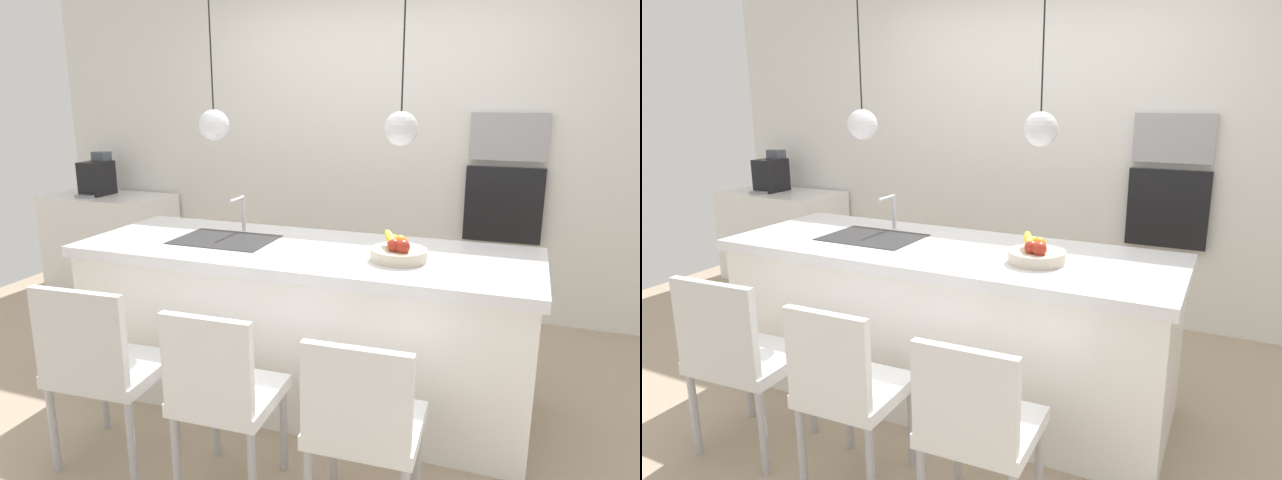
{
  "view_description": "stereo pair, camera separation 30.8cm",
  "coord_description": "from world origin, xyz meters",
  "views": [
    {
      "loc": [
        1.12,
        -2.81,
        1.7
      ],
      "look_at": [
        0.1,
        0.0,
        0.94
      ],
      "focal_mm": 31.95,
      "sensor_mm": 36.0,
      "label": 1
    },
    {
      "loc": [
        1.41,
        -2.69,
        1.7
      ],
      "look_at": [
        0.1,
        0.0,
        0.94
      ],
      "focal_mm": 31.95,
      "sensor_mm": 36.0,
      "label": 2
    }
  ],
  "objects": [
    {
      "name": "coffee_machine",
      "position": [
        -2.5,
        1.28,
        0.99
      ],
      "size": [
        0.2,
        0.35,
        0.38
      ],
      "color": "black",
      "rests_on": "side_counter"
    },
    {
      "name": "microwave",
      "position": [
        0.98,
        1.58,
        1.41
      ],
      "size": [
        0.54,
        0.08,
        0.34
      ],
      "primitive_type": "cube",
      "color": "#9E9EA3",
      "rests_on": "back_wall"
    },
    {
      "name": "back_wall",
      "position": [
        0.0,
        1.65,
        1.3
      ],
      "size": [
        6.0,
        0.1,
        2.6
      ],
      "primitive_type": "cube",
      "color": "silver",
      "rests_on": "ground"
    },
    {
      "name": "pendant_light_right",
      "position": [
        0.52,
        0.0,
        1.54
      ],
      "size": [
        0.17,
        0.17,
        0.77
      ],
      "color": "silver"
    },
    {
      "name": "chair_middle",
      "position": [
        0.0,
        -0.92,
        0.49
      ],
      "size": [
        0.43,
        0.42,
        0.87
      ],
      "color": "white",
      "rests_on": "ground"
    },
    {
      "name": "side_counter",
      "position": [
        -2.4,
        1.28,
        0.41
      ],
      "size": [
        1.1,
        0.6,
        0.83
      ],
      "primitive_type": "cube",
      "color": "white",
      "rests_on": "ground"
    },
    {
      "name": "chair_far",
      "position": [
        0.61,
        -0.92,
        0.48
      ],
      "size": [
        0.45,
        0.42,
        0.84
      ],
      "color": "white",
      "rests_on": "ground"
    },
    {
      "name": "floor",
      "position": [
        0.0,
        0.0,
        0.0
      ],
      "size": [
        6.6,
        6.6,
        0.0
      ],
      "primitive_type": "plane",
      "color": "tan",
      "rests_on": "ground"
    },
    {
      "name": "oven",
      "position": [
        0.98,
        1.58,
        0.91
      ],
      "size": [
        0.56,
        0.08,
        0.56
      ],
      "primitive_type": "cube",
      "color": "black",
      "rests_on": "back_wall"
    },
    {
      "name": "pendant_light_left",
      "position": [
        -0.52,
        0.0,
        1.54
      ],
      "size": [
        0.17,
        0.17,
        0.77
      ],
      "color": "silver"
    },
    {
      "name": "fruit_bowl",
      "position": [
        0.54,
        -0.07,
        0.94
      ],
      "size": [
        0.29,
        0.29,
        0.15
      ],
      "color": "beige",
      "rests_on": "kitchen_island"
    },
    {
      "name": "kitchen_island",
      "position": [
        0.0,
        0.0,
        0.45
      ],
      "size": [
        2.53,
        0.89,
        0.89
      ],
      "color": "white",
      "rests_on": "ground"
    },
    {
      "name": "sink_basin",
      "position": [
        -0.49,
        0.0,
        0.88
      ],
      "size": [
        0.56,
        0.4,
        0.02
      ],
      "primitive_type": "cube",
      "color": "#2D2D30",
      "rests_on": "kitchen_island"
    },
    {
      "name": "faucet",
      "position": [
        -0.49,
        0.21,
        1.03
      ],
      "size": [
        0.02,
        0.17,
        0.22
      ],
      "color": "silver",
      "rests_on": "kitchen_island"
    },
    {
      "name": "chair_near",
      "position": [
        -0.62,
        -0.92,
        0.52
      ],
      "size": [
        0.5,
        0.45,
        0.91
      ],
      "color": "silver",
      "rests_on": "ground"
    }
  ]
}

